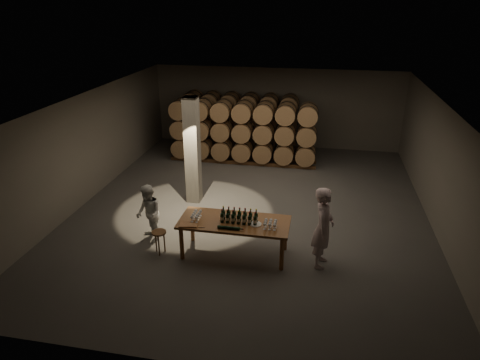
% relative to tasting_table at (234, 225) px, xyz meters
% --- Properties ---
extents(room, '(12.00, 12.00, 12.00)m').
position_rel_tasting_table_xyz_m(room, '(-1.80, 2.70, 0.80)').
color(room, '#53504E').
rests_on(room, ground).
extents(tasting_table, '(2.60, 1.10, 0.90)m').
position_rel_tasting_table_xyz_m(tasting_table, '(0.00, 0.00, 0.00)').
color(tasting_table, brown).
rests_on(tasting_table, ground).
extents(barrel_stack_back, '(4.70, 0.95, 2.31)m').
position_rel_tasting_table_xyz_m(barrel_stack_back, '(-1.35, 7.70, 0.40)').
color(barrel_stack_back, brown).
rests_on(barrel_stack_back, ground).
extents(barrel_stack_front, '(5.48, 0.95, 2.31)m').
position_rel_tasting_table_xyz_m(barrel_stack_front, '(-0.96, 6.30, 0.40)').
color(barrel_stack_front, brown).
rests_on(barrel_stack_front, ground).
extents(bottle_cluster, '(0.87, 0.24, 0.34)m').
position_rel_tasting_table_xyz_m(bottle_cluster, '(0.12, -0.03, 0.23)').
color(bottle_cluster, black).
rests_on(bottle_cluster, tasting_table).
extents(lying_bottles, '(0.61, 0.08, 0.08)m').
position_rel_tasting_table_xyz_m(lying_bottles, '(-0.04, -0.40, 0.14)').
color(lying_bottles, black).
rests_on(lying_bottles, tasting_table).
extents(glass_cluster_left, '(0.19, 0.41, 0.16)m').
position_rel_tasting_table_xyz_m(glass_cluster_left, '(-0.91, -0.06, 0.22)').
color(glass_cluster_left, silver).
rests_on(glass_cluster_left, tasting_table).
extents(glass_cluster_right, '(0.30, 0.30, 0.16)m').
position_rel_tasting_table_xyz_m(glass_cluster_right, '(0.87, -0.13, 0.22)').
color(glass_cluster_right, silver).
rests_on(glass_cluster_right, tasting_table).
extents(plate, '(0.29, 0.29, 0.02)m').
position_rel_tasting_table_xyz_m(plate, '(0.51, -0.06, 0.11)').
color(plate, silver).
rests_on(plate, tasting_table).
extents(notebook_near, '(0.24, 0.20, 0.03)m').
position_rel_tasting_table_xyz_m(notebook_near, '(-0.90, -0.41, 0.12)').
color(notebook_near, '#986037').
rests_on(notebook_near, tasting_table).
extents(notebook_corner, '(0.27, 0.32, 0.02)m').
position_rel_tasting_table_xyz_m(notebook_corner, '(-1.10, -0.38, 0.12)').
color(notebook_corner, '#986037').
rests_on(notebook_corner, tasting_table).
extents(pen, '(0.14, 0.03, 0.01)m').
position_rel_tasting_table_xyz_m(pen, '(-0.67, -0.45, 0.11)').
color(pen, black).
rests_on(pen, tasting_table).
extents(stool, '(0.35, 0.35, 0.59)m').
position_rel_tasting_table_xyz_m(stool, '(-1.79, -0.29, -0.32)').
color(stool, brown).
rests_on(stool, ground).
extents(person_man, '(0.56, 0.77, 1.94)m').
position_rel_tasting_table_xyz_m(person_man, '(2.05, -0.04, 0.18)').
color(person_man, beige).
rests_on(person_man, ground).
extents(person_woman, '(0.90, 0.93, 1.50)m').
position_rel_tasting_table_xyz_m(person_woman, '(-2.24, 0.24, -0.04)').
color(person_woman, white).
rests_on(person_woman, ground).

